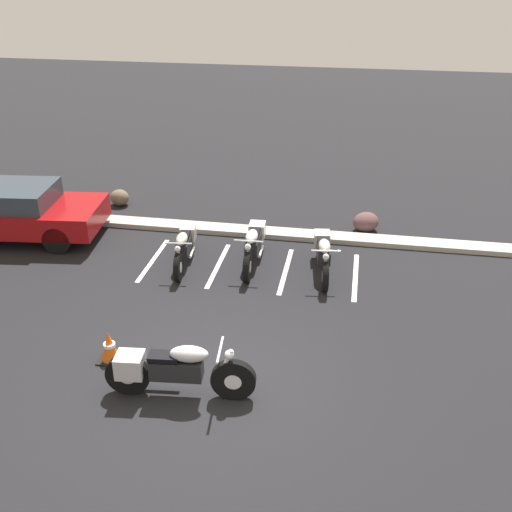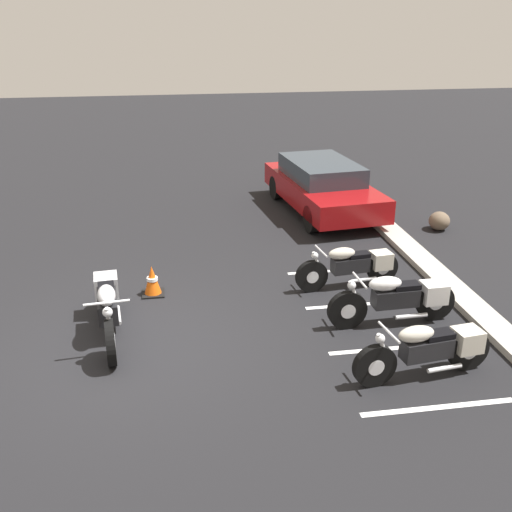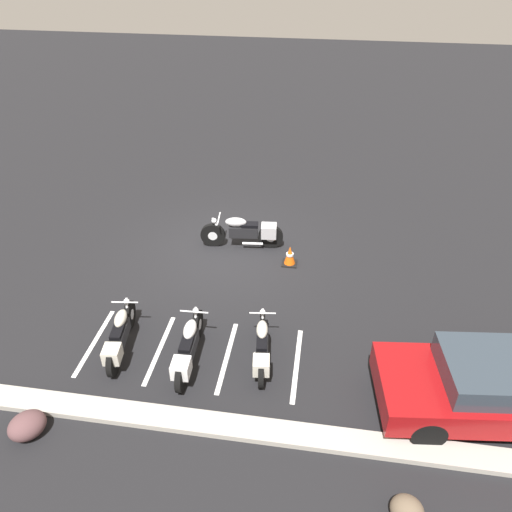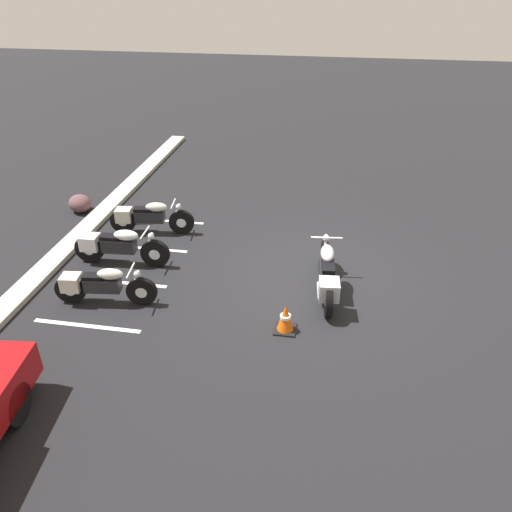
{
  "view_description": "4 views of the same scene",
  "coord_description": "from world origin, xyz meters",
  "px_view_note": "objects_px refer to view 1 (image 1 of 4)",
  "views": [
    {
      "loc": [
        1.97,
        -7.29,
        6.14
      ],
      "look_at": [
        0.21,
        2.65,
        1.01
      ],
      "focal_mm": 42.0,
      "sensor_mm": 36.0,
      "label": 1
    },
    {
      "loc": [
        8.09,
        0.67,
        4.77
      ],
      "look_at": [
        -1.44,
        2.19,
        0.81
      ],
      "focal_mm": 42.0,
      "sensor_mm": 36.0,
      "label": 2
    },
    {
      "loc": [
        -2.63,
        11.44,
        7.78
      ],
      "look_at": [
        -1.08,
        1.17,
        0.71
      ],
      "focal_mm": 35.0,
      "sensor_mm": 36.0,
      "label": 3
    },
    {
      "loc": [
        -9.09,
        -0.32,
        5.81
      ],
      "look_at": [
        -0.3,
        1.18,
        0.59
      ],
      "focal_mm": 35.0,
      "sensor_mm": 36.0,
      "label": 4
    }
  ],
  "objects_px": {
    "car_red": "(9,210)",
    "parked_bike_0": "(184,245)",
    "parked_bike_1": "(254,243)",
    "parked_bike_2": "(323,252)",
    "landscape_rock_0": "(120,198)",
    "traffic_cone": "(110,347)",
    "motorcycle_silver_featured": "(172,369)",
    "landscape_rock_1": "(366,222)"
  },
  "relations": [
    {
      "from": "motorcycle_silver_featured",
      "to": "parked_bike_1",
      "type": "distance_m",
      "value": 4.66
    },
    {
      "from": "parked_bike_0",
      "to": "traffic_cone",
      "type": "relative_size",
      "value": 3.65
    },
    {
      "from": "motorcycle_silver_featured",
      "to": "traffic_cone",
      "type": "relative_size",
      "value": 4.21
    },
    {
      "from": "car_red",
      "to": "parked_bike_0",
      "type": "bearing_deg",
      "value": -14.01
    },
    {
      "from": "parked_bike_0",
      "to": "parked_bike_1",
      "type": "xyz_separation_m",
      "value": [
        1.49,
        0.3,
        0.03
      ]
    },
    {
      "from": "parked_bike_1",
      "to": "traffic_cone",
      "type": "relative_size",
      "value": 3.93
    },
    {
      "from": "parked_bike_0",
      "to": "traffic_cone",
      "type": "xyz_separation_m",
      "value": [
        -0.24,
        -3.67,
        -0.16
      ]
    },
    {
      "from": "parked_bike_0",
      "to": "parked_bike_1",
      "type": "distance_m",
      "value": 1.52
    },
    {
      "from": "car_red",
      "to": "landscape_rock_1",
      "type": "distance_m",
      "value": 8.6
    },
    {
      "from": "car_red",
      "to": "traffic_cone",
      "type": "height_order",
      "value": "car_red"
    },
    {
      "from": "landscape_rock_0",
      "to": "traffic_cone",
      "type": "xyz_separation_m",
      "value": [
        2.45,
        -6.63,
        0.04
      ]
    },
    {
      "from": "parked_bike_0",
      "to": "landscape_rock_0",
      "type": "distance_m",
      "value": 4.0
    },
    {
      "from": "parked_bike_1",
      "to": "landscape_rock_1",
      "type": "bearing_deg",
      "value": 129.0
    },
    {
      "from": "parked_bike_2",
      "to": "traffic_cone",
      "type": "relative_size",
      "value": 3.77
    },
    {
      "from": "traffic_cone",
      "to": "landscape_rock_1",
      "type": "bearing_deg",
      "value": 55.67
    },
    {
      "from": "parked_bike_0",
      "to": "car_red",
      "type": "relative_size",
      "value": 0.45
    },
    {
      "from": "car_red",
      "to": "landscape_rock_0",
      "type": "bearing_deg",
      "value": 46.33
    },
    {
      "from": "parked_bike_2",
      "to": "landscape_rock_0",
      "type": "xyz_separation_m",
      "value": [
        -5.71,
        2.81,
        -0.22
      ]
    },
    {
      "from": "landscape_rock_0",
      "to": "parked_bike_1",
      "type": "bearing_deg",
      "value": -32.55
    },
    {
      "from": "parked_bike_2",
      "to": "landscape_rock_1",
      "type": "xyz_separation_m",
      "value": [
        0.89,
        2.26,
        -0.2
      ]
    },
    {
      "from": "landscape_rock_0",
      "to": "landscape_rock_1",
      "type": "xyz_separation_m",
      "value": [
        6.6,
        -0.55,
        0.02
      ]
    },
    {
      "from": "parked_bike_2",
      "to": "landscape_rock_1",
      "type": "relative_size",
      "value": 3.08
    },
    {
      "from": "landscape_rock_1",
      "to": "parked_bike_2",
      "type": "bearing_deg",
      "value": -111.39
    },
    {
      "from": "car_red",
      "to": "traffic_cone",
      "type": "xyz_separation_m",
      "value": [
        4.24,
        -4.27,
        -0.42
      ]
    },
    {
      "from": "landscape_rock_0",
      "to": "traffic_cone",
      "type": "height_order",
      "value": "traffic_cone"
    },
    {
      "from": "parked_bike_1",
      "to": "landscape_rock_1",
      "type": "xyz_separation_m",
      "value": [
        2.42,
        2.11,
        -0.22
      ]
    },
    {
      "from": "parked_bike_0",
      "to": "parked_bike_1",
      "type": "height_order",
      "value": "parked_bike_1"
    },
    {
      "from": "landscape_rock_0",
      "to": "traffic_cone",
      "type": "bearing_deg",
      "value": -69.75
    },
    {
      "from": "parked_bike_1",
      "to": "parked_bike_2",
      "type": "relative_size",
      "value": 1.04
    },
    {
      "from": "parked_bike_0",
      "to": "car_red",
      "type": "bearing_deg",
      "value": -104.44
    },
    {
      "from": "car_red",
      "to": "landscape_rock_1",
      "type": "relative_size",
      "value": 6.6
    },
    {
      "from": "landscape_rock_1",
      "to": "landscape_rock_0",
      "type": "bearing_deg",
      "value": 175.23
    },
    {
      "from": "car_red",
      "to": "landscape_rock_1",
      "type": "xyz_separation_m",
      "value": [
        8.39,
        1.81,
        -0.44
      ]
    },
    {
      "from": "parked_bike_0",
      "to": "traffic_cone",
      "type": "bearing_deg",
      "value": -10.6
    },
    {
      "from": "motorcycle_silver_featured",
      "to": "car_red",
      "type": "bearing_deg",
      "value": 132.77
    },
    {
      "from": "landscape_rock_1",
      "to": "traffic_cone",
      "type": "relative_size",
      "value": 1.23
    },
    {
      "from": "car_red",
      "to": "landscape_rock_1",
      "type": "height_order",
      "value": "car_red"
    },
    {
      "from": "parked_bike_1",
      "to": "parked_bike_2",
      "type": "height_order",
      "value": "parked_bike_1"
    },
    {
      "from": "parked_bike_1",
      "to": "parked_bike_2",
      "type": "xyz_separation_m",
      "value": [
        1.54,
        -0.15,
        -0.02
      ]
    },
    {
      "from": "parked_bike_0",
      "to": "landscape_rock_0",
      "type": "xyz_separation_m",
      "value": [
        -2.69,
        2.96,
        -0.21
      ]
    },
    {
      "from": "traffic_cone",
      "to": "parked_bike_0",
      "type": "bearing_deg",
      "value": 86.25
    },
    {
      "from": "motorcycle_silver_featured",
      "to": "traffic_cone",
      "type": "xyz_separation_m",
      "value": [
        -1.31,
        0.67,
        -0.23
      ]
    }
  ]
}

